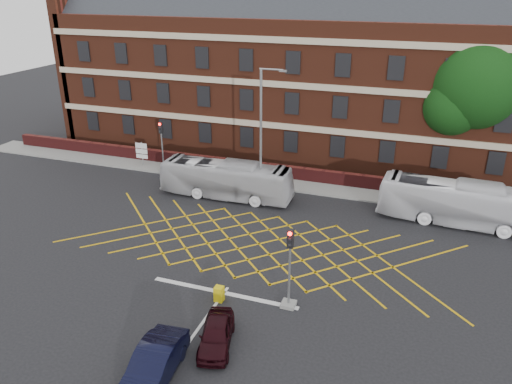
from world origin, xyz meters
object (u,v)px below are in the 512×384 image
(traffic_light_near, at_px, (289,276))
(traffic_light_far, at_px, (163,151))
(car_navy, at_px, (154,365))
(street_lamp, at_px, (262,158))
(car_maroon, at_px, (216,334))
(direction_signs, at_px, (142,151))
(bus_left, at_px, (226,180))
(utility_cabinet, at_px, (219,294))
(deciduous_tree, at_px, (475,91))
(bus_right, at_px, (460,203))

(traffic_light_near, xyz_separation_m, traffic_light_far, (-15.14, 14.61, 0.00))
(traffic_light_near, bearing_deg, car_navy, -119.97)
(street_lamp, bearing_deg, car_maroon, -78.31)
(direction_signs, bearing_deg, car_maroon, -51.05)
(street_lamp, bearing_deg, bus_left, -178.08)
(traffic_light_far, bearing_deg, utility_cabinet, -52.61)
(car_maroon, height_order, deciduous_tree, deciduous_tree)
(bus_left, bearing_deg, utility_cabinet, -160.00)
(traffic_light_near, height_order, utility_cabinet, traffic_light_near)
(deciduous_tree, distance_m, traffic_light_far, 24.94)
(direction_signs, bearing_deg, car_navy, -57.59)
(bus_left, xyz_separation_m, car_maroon, (5.90, -15.26, -0.79))
(car_maroon, xyz_separation_m, traffic_light_far, (-12.93, 18.41, 1.18))
(bus_left, height_order, deciduous_tree, deciduous_tree)
(bus_left, height_order, traffic_light_far, traffic_light_far)
(bus_left, bearing_deg, direction_signs, 68.04)
(bus_right, distance_m, street_lamp, 13.58)
(direction_signs, bearing_deg, traffic_light_far, -9.73)
(bus_left, distance_m, traffic_light_near, 14.04)
(traffic_light_near, bearing_deg, traffic_light_far, 136.03)
(utility_cabinet, bearing_deg, traffic_light_near, 12.01)
(traffic_light_near, height_order, direction_signs, traffic_light_near)
(direction_signs, relative_size, utility_cabinet, 2.76)
(car_navy, relative_size, traffic_light_far, 1.00)
(bus_left, bearing_deg, car_navy, -167.43)
(deciduous_tree, bearing_deg, bus_left, -149.76)
(traffic_light_near, bearing_deg, bus_left, 125.33)
(bus_right, bearing_deg, utility_cabinet, 142.31)
(street_lamp, xyz_separation_m, utility_cabinet, (1.97, -12.27, -2.95))
(direction_signs, bearing_deg, bus_right, -5.55)
(bus_right, height_order, traffic_light_near, traffic_light_near)
(deciduous_tree, distance_m, utility_cabinet, 25.66)
(deciduous_tree, bearing_deg, utility_cabinet, -118.37)
(street_lamp, bearing_deg, deciduous_tree, 34.69)
(bus_right, xyz_separation_m, utility_cabinet, (-11.44, -13.25, -1.05))
(car_navy, height_order, direction_signs, direction_signs)
(deciduous_tree, relative_size, traffic_light_near, 2.62)
(car_navy, relative_size, street_lamp, 0.45)
(bus_left, height_order, direction_signs, bus_left)
(traffic_light_near, bearing_deg, direction_signs, 139.26)
(bus_left, bearing_deg, street_lamp, -89.17)
(bus_left, distance_m, car_navy, 18.50)
(traffic_light_near, bearing_deg, deciduous_tree, 68.39)
(traffic_light_near, bearing_deg, utility_cabinet, -167.99)
(traffic_light_far, xyz_separation_m, street_lamp, (9.75, -3.06, 1.59))
(car_navy, xyz_separation_m, utility_cabinet, (0.33, 5.78, -0.31))
(bus_left, xyz_separation_m, car_navy, (4.36, -17.97, -0.67))
(car_navy, distance_m, traffic_light_near, 7.59)
(street_lamp, bearing_deg, bus_right, 4.19)
(traffic_light_near, bearing_deg, car_maroon, -120.21)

